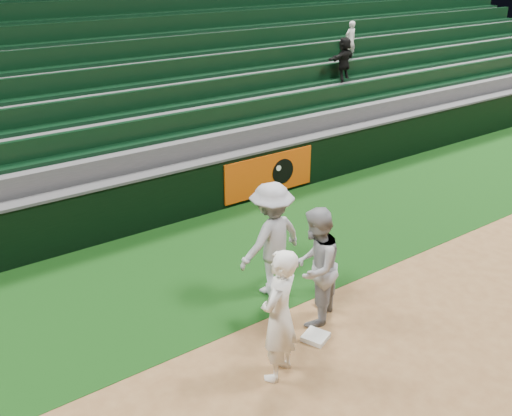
% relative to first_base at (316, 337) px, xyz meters
% --- Properties ---
extents(ground, '(70.00, 70.00, 0.00)m').
position_rel_first_base_xyz_m(ground, '(-0.17, -0.01, -0.04)').
color(ground, brown).
rests_on(ground, ground).
extents(foul_grass, '(36.00, 4.20, 0.01)m').
position_rel_first_base_xyz_m(foul_grass, '(-0.17, 2.99, -0.04)').
color(foul_grass, black).
rests_on(foul_grass, ground).
extents(first_base, '(0.47, 0.47, 0.08)m').
position_rel_first_base_xyz_m(first_base, '(0.00, 0.00, 0.00)').
color(first_base, white).
rests_on(first_base, ground).
extents(first_baseman, '(0.87, 0.76, 2.01)m').
position_rel_first_base_xyz_m(first_baseman, '(-0.98, -0.30, 0.97)').
color(first_baseman, white).
rests_on(first_baseman, ground).
extents(baserunner, '(1.22, 1.16, 1.99)m').
position_rel_first_base_xyz_m(baserunner, '(0.31, 0.43, 0.96)').
color(baserunner, '#95979F').
rests_on(baserunner, ground).
extents(base_coach, '(1.42, 0.94, 2.06)m').
position_rel_first_base_xyz_m(base_coach, '(0.28, 1.54, 1.00)').
color(base_coach, '#A6A9B4').
rests_on(base_coach, foul_grass).
extents(field_wall, '(36.00, 0.45, 1.25)m').
position_rel_first_base_xyz_m(field_wall, '(-0.15, 5.18, 0.59)').
color(field_wall, black).
rests_on(field_wall, ground).
extents(stadium_seating, '(36.00, 5.95, 5.46)m').
position_rel_first_base_xyz_m(stadium_seating, '(-0.17, 8.96, 1.66)').
color(stadium_seating, '#3E3E41').
rests_on(stadium_seating, ground).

